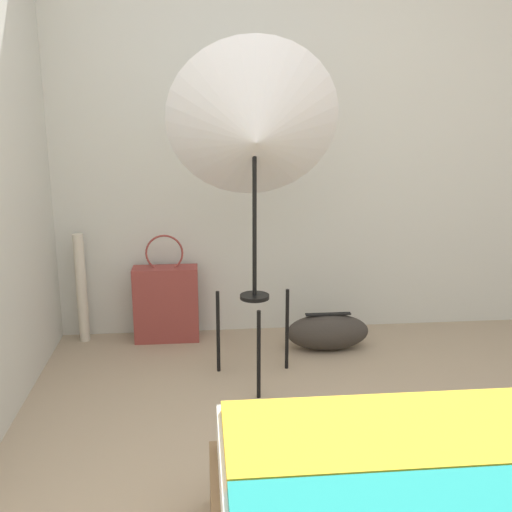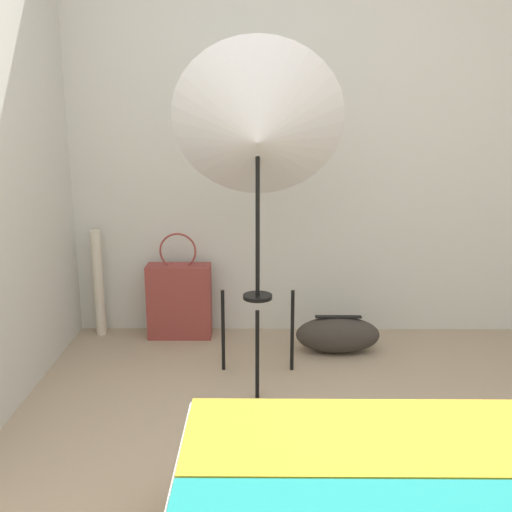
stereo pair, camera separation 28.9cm
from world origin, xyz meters
name	(u,v)px [view 1 (the left image)]	position (x,y,z in m)	size (l,w,h in m)	color
wall_back	(270,126)	(0.00, 2.05, 1.30)	(8.00, 0.05, 2.60)	beige
photo_umbrella	(254,133)	(-0.17, 1.29, 1.30)	(0.87, 0.58, 1.74)	black
tote_bag	(166,303)	(-0.66, 1.89, 0.24)	(0.39, 0.15, 0.67)	brown
duffel_bag	(328,332)	(0.31, 1.65, 0.11)	(0.49, 0.22, 0.23)	#332D28
paper_roll	(81,288)	(-1.17, 1.92, 0.34)	(0.06, 0.06, 0.68)	beige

